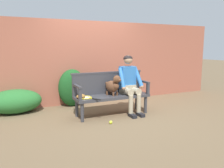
# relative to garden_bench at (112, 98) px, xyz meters

# --- Properties ---
(ground_plane) EXTENTS (40.00, 40.00, 0.00)m
(ground_plane) POSITION_rel_garden_bench_xyz_m (0.00, 0.00, -0.39)
(ground_plane) COLOR brown
(brick_garden_fence) EXTENTS (8.00, 0.30, 2.19)m
(brick_garden_fence) POSITION_rel_garden_bench_xyz_m (0.00, 1.44, 0.70)
(brick_garden_fence) COLOR #9E5642
(brick_garden_fence) RESTS_ON ground
(hedge_bush_far_left) EXTENTS (0.72, 0.46, 0.95)m
(hedge_bush_far_left) POSITION_rel_garden_bench_xyz_m (-0.61, 1.12, 0.08)
(hedge_bush_far_left) COLOR #194C1E
(hedge_bush_far_left) RESTS_ON ground
(hedge_bush_far_right) EXTENTS (1.18, 0.71, 0.55)m
(hedge_bush_far_right) POSITION_rel_garden_bench_xyz_m (-1.97, 1.02, -0.11)
(hedge_bush_far_right) COLOR #286B2D
(hedge_bush_far_right) RESTS_ON ground
(garden_bench) EXTENTS (1.67, 0.52, 0.45)m
(garden_bench) POSITION_rel_garden_bench_xyz_m (0.00, 0.00, 0.00)
(garden_bench) COLOR #38383D
(garden_bench) RESTS_ON ground
(bench_backrest) EXTENTS (1.71, 0.06, 0.50)m
(bench_backrest) POSITION_rel_garden_bench_xyz_m (0.00, 0.23, 0.31)
(bench_backrest) COLOR #38383D
(bench_backrest) RESTS_ON garden_bench
(bench_armrest_left_end) EXTENTS (0.06, 0.52, 0.28)m
(bench_armrest_left_end) POSITION_rel_garden_bench_xyz_m (-0.79, -0.09, 0.26)
(bench_armrest_left_end) COLOR #38383D
(bench_armrest_left_end) RESTS_ON garden_bench
(bench_armrest_right_end) EXTENTS (0.06, 0.52, 0.28)m
(bench_armrest_right_end) POSITION_rel_garden_bench_xyz_m (0.79, -0.09, 0.26)
(bench_armrest_right_end) COLOR #38383D
(bench_armrest_right_end) RESTS_ON garden_bench
(person_seated) EXTENTS (0.56, 0.66, 1.32)m
(person_seated) POSITION_rel_garden_bench_xyz_m (0.42, -0.02, 0.33)
(person_seated) COLOR black
(person_seated) RESTS_ON ground
(dog_on_bench) EXTENTS (0.32, 0.45, 0.45)m
(dog_on_bench) POSITION_rel_garden_bench_xyz_m (0.01, -0.04, 0.29)
(dog_on_bench) COLOR brown
(dog_on_bench) RESTS_ON garden_bench
(tennis_racket) EXTENTS (0.43, 0.56, 0.03)m
(tennis_racket) POSITION_rel_garden_bench_xyz_m (-0.62, -0.04, 0.07)
(tennis_racket) COLOR yellow
(tennis_racket) RESTS_ON garden_bench
(baseball_glove) EXTENTS (0.28, 0.27, 0.09)m
(baseball_glove) POSITION_rel_garden_bench_xyz_m (-0.72, -0.03, 0.10)
(baseball_glove) COLOR #9E6B2D
(baseball_glove) RESTS_ON garden_bench
(tennis_ball) EXTENTS (0.07, 0.07, 0.07)m
(tennis_ball) POSITION_rel_garden_bench_xyz_m (-0.28, -0.55, -0.36)
(tennis_ball) COLOR #CCDB33
(tennis_ball) RESTS_ON ground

